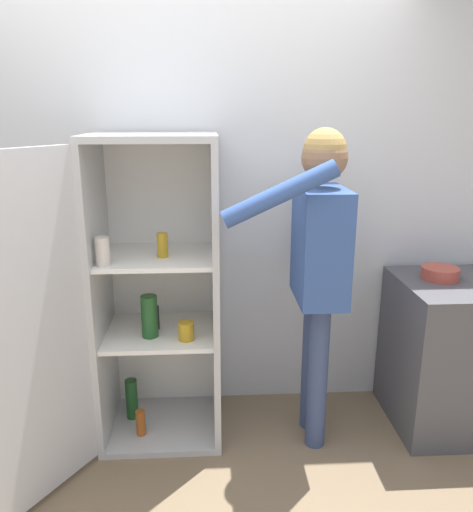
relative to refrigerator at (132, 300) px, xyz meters
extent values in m
plane|color=#7A664C|center=(0.30, -0.55, -0.85)|extent=(12.00, 12.00, 0.00)
cube|color=silver|center=(0.30, 0.43, 0.43)|extent=(7.00, 0.06, 2.55)
cube|color=#B7BABC|center=(0.13, 0.09, -0.83)|extent=(0.67, 0.58, 0.04)
cube|color=#B7BABC|center=(0.13, 0.09, 0.84)|extent=(0.67, 0.58, 0.04)
cube|color=white|center=(0.13, 0.36, 0.01)|extent=(0.67, 0.03, 1.64)
cube|color=#B7BABC|center=(-0.18, 0.09, 0.01)|extent=(0.04, 0.58, 1.64)
cube|color=#B7BABC|center=(0.45, 0.09, 0.01)|extent=(0.04, 0.58, 1.64)
cube|color=white|center=(0.13, 0.09, -0.23)|extent=(0.60, 0.51, 0.02)
cube|color=white|center=(0.13, 0.09, 0.21)|extent=(0.60, 0.51, 0.02)
cube|color=#B7BABC|center=(-0.40, -0.47, 0.01)|extent=(0.40, 0.58, 1.64)
cylinder|color=black|center=(0.09, 0.11, -0.15)|extent=(0.08, 0.08, 0.13)
cylinder|color=#1E5123|center=(-0.06, 0.14, -0.69)|extent=(0.07, 0.07, 0.25)
cylinder|color=beige|center=(-0.12, -0.10, 0.30)|extent=(0.07, 0.07, 0.15)
cylinder|color=#B78C1E|center=(0.28, -0.05, -0.17)|extent=(0.09, 0.09, 0.10)
cylinder|color=#B78C1E|center=(0.17, 0.04, 0.29)|extent=(0.06, 0.06, 0.13)
cylinder|color=#1E5123|center=(0.09, 0.01, -0.10)|extent=(0.09, 0.09, 0.23)
cylinder|color=#9E4C19|center=(0.01, -0.04, -0.74)|extent=(0.05, 0.05, 0.15)
cylinder|color=#384770|center=(0.99, -0.12, -0.42)|extent=(0.11, 0.11, 0.84)
cylinder|color=#384770|center=(1.00, 0.05, -0.42)|extent=(0.11, 0.11, 0.84)
cube|color=#335193|center=(1.00, -0.04, 0.30)|extent=(0.24, 0.43, 0.60)
sphere|color=#8C6647|center=(1.00, -0.04, 0.75)|extent=(0.23, 0.23, 0.23)
sphere|color=#AD894C|center=(1.00, -0.04, 0.79)|extent=(0.21, 0.21, 0.21)
cylinder|color=#335193|center=(0.74, -0.28, 0.60)|extent=(0.55, 0.09, 0.32)
cylinder|color=#335193|center=(1.00, 0.20, 0.27)|extent=(0.09, 0.09, 0.56)
cube|color=#4C4C51|center=(1.89, 0.05, -0.40)|extent=(0.79, 0.65, 0.89)
cylinder|color=#B24738|center=(1.73, 0.12, 0.08)|extent=(0.21, 0.21, 0.07)
camera|label=1|loc=(0.41, -2.53, 0.96)|focal=35.00mm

